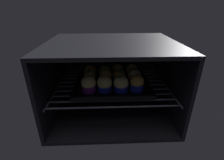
{
  "coord_description": "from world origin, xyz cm",
  "views": [
    {
      "loc": [
        -3.01,
        -51.01,
        50.74
      ],
      "look_at": [
        0.0,
        21.01,
        17.14
      ],
      "focal_mm": 26.11,
      "sensor_mm": 36.0,
      "label": 1
    }
  ],
  "objects_px": {
    "muffin_row0_col3": "(137,83)",
    "muffin_row1_col0": "(90,78)",
    "muffin_row1_col2": "(119,77)",
    "muffin_row2_col3": "(132,71)",
    "muffin_row2_col0": "(90,72)",
    "muffin_row0_col0": "(89,84)",
    "baking_tray": "(112,84)",
    "muffin_row2_col2": "(118,71)",
    "muffin_row1_col3": "(134,77)",
    "muffin_row0_col1": "(105,84)",
    "muffin_row0_col2": "(121,84)",
    "muffin_row1_col1": "(105,77)",
    "muffin_row2_col1": "(105,72)"
  },
  "relations": [
    {
      "from": "muffin_row2_col0",
      "to": "baking_tray",
      "type": "bearing_deg",
      "value": -32.55
    },
    {
      "from": "baking_tray",
      "to": "muffin_row0_col1",
      "type": "bearing_deg",
      "value": -117.68
    },
    {
      "from": "muffin_row1_col0",
      "to": "muffin_row1_col1",
      "type": "relative_size",
      "value": 0.9
    },
    {
      "from": "muffin_row0_col3",
      "to": "muffin_row2_col0",
      "type": "distance_m",
      "value": 0.26
    },
    {
      "from": "muffin_row0_col2",
      "to": "muffin_row1_col0",
      "type": "xyz_separation_m",
      "value": [
        -0.14,
        0.08,
        -0.0
      ]
    },
    {
      "from": "muffin_row0_col0",
      "to": "muffin_row0_col2",
      "type": "distance_m",
      "value": 0.14
    },
    {
      "from": "muffin_row1_col1",
      "to": "muffin_row2_col2",
      "type": "distance_m",
      "value": 0.1
    },
    {
      "from": "muffin_row1_col0",
      "to": "muffin_row2_col0",
      "type": "xyz_separation_m",
      "value": [
        -0.0,
        0.07,
        0.0
      ]
    },
    {
      "from": "muffin_row1_col3",
      "to": "muffin_row1_col2",
      "type": "bearing_deg",
      "value": -179.32
    },
    {
      "from": "muffin_row0_col0",
      "to": "muffin_row0_col1",
      "type": "distance_m",
      "value": 0.07
    },
    {
      "from": "baking_tray",
      "to": "muffin_row2_col0",
      "type": "relative_size",
      "value": 4.67
    },
    {
      "from": "muffin_row1_col3",
      "to": "muffin_row1_col1",
      "type": "bearing_deg",
      "value": 179.82
    },
    {
      "from": "muffin_row0_col0",
      "to": "muffin_row2_col3",
      "type": "xyz_separation_m",
      "value": [
        0.21,
        0.14,
        0.0
      ]
    },
    {
      "from": "muffin_row0_col1",
      "to": "muffin_row0_col3",
      "type": "distance_m",
      "value": 0.14
    },
    {
      "from": "muffin_row0_col3",
      "to": "baking_tray",
      "type": "bearing_deg",
      "value": 146.44
    },
    {
      "from": "muffin_row1_col1",
      "to": "muffin_row1_col2",
      "type": "bearing_deg",
      "value": -1.16
    },
    {
      "from": "muffin_row0_col3",
      "to": "muffin_row1_col0",
      "type": "height_order",
      "value": "muffin_row0_col3"
    },
    {
      "from": "muffin_row1_col0",
      "to": "muffin_row2_col2",
      "type": "xyz_separation_m",
      "value": [
        0.14,
        0.07,
        0.0
      ]
    },
    {
      "from": "muffin_row2_col1",
      "to": "baking_tray",
      "type": "bearing_deg",
      "value": -64.38
    },
    {
      "from": "baking_tray",
      "to": "muffin_row2_col3",
      "type": "bearing_deg",
      "value": 33.66
    },
    {
      "from": "muffin_row0_col0",
      "to": "muffin_row2_col1",
      "type": "height_order",
      "value": "same"
    },
    {
      "from": "muffin_row0_col2",
      "to": "muffin_row2_col1",
      "type": "height_order",
      "value": "muffin_row2_col1"
    },
    {
      "from": "muffin_row0_col0",
      "to": "muffin_row0_col3",
      "type": "xyz_separation_m",
      "value": [
        0.22,
        -0.0,
        0.0
      ]
    },
    {
      "from": "muffin_row0_col1",
      "to": "muffin_row0_col2",
      "type": "distance_m",
      "value": 0.07
    },
    {
      "from": "baking_tray",
      "to": "muffin_row0_col1",
      "type": "relative_size",
      "value": 4.91
    },
    {
      "from": "baking_tray",
      "to": "muffin_row0_col1",
      "type": "xyz_separation_m",
      "value": [
        -0.04,
        -0.07,
        0.04
      ]
    },
    {
      "from": "muffin_row0_col3",
      "to": "muffin_row1_col0",
      "type": "distance_m",
      "value": 0.23
    },
    {
      "from": "baking_tray",
      "to": "muffin_row0_col0",
      "type": "bearing_deg",
      "value": -146.58
    },
    {
      "from": "muffin_row0_col1",
      "to": "muffin_row1_col3",
      "type": "xyz_separation_m",
      "value": [
        0.15,
        0.07,
        0.0
      ]
    },
    {
      "from": "baking_tray",
      "to": "muffin_row2_col2",
      "type": "height_order",
      "value": "muffin_row2_col2"
    },
    {
      "from": "muffin_row1_col2",
      "to": "muffin_row2_col0",
      "type": "height_order",
      "value": "muffin_row1_col2"
    },
    {
      "from": "muffin_row0_col1",
      "to": "muffin_row0_col2",
      "type": "height_order",
      "value": "muffin_row0_col2"
    },
    {
      "from": "muffin_row0_col1",
      "to": "muffin_row2_col2",
      "type": "height_order",
      "value": "muffin_row2_col2"
    },
    {
      "from": "muffin_row0_col2",
      "to": "muffin_row1_col2",
      "type": "distance_m",
      "value": 0.08
    },
    {
      "from": "muffin_row1_col2",
      "to": "muffin_row2_col2",
      "type": "bearing_deg",
      "value": 90.46
    },
    {
      "from": "muffin_row2_col0",
      "to": "muffin_row1_col2",
      "type": "bearing_deg",
      "value": -25.87
    },
    {
      "from": "muffin_row1_col2",
      "to": "muffin_row0_col0",
      "type": "bearing_deg",
      "value": -153.36
    },
    {
      "from": "muffin_row0_col2",
      "to": "baking_tray",
      "type": "bearing_deg",
      "value": 116.22
    },
    {
      "from": "muffin_row2_col2",
      "to": "muffin_row2_col3",
      "type": "bearing_deg",
      "value": -2.1
    },
    {
      "from": "muffin_row2_col2",
      "to": "muffin_row1_col2",
      "type": "bearing_deg",
      "value": -89.54
    },
    {
      "from": "muffin_row1_col2",
      "to": "muffin_row2_col3",
      "type": "distance_m",
      "value": 0.1
    },
    {
      "from": "muffin_row1_col1",
      "to": "muffin_row2_col2",
      "type": "height_order",
      "value": "muffin_row1_col1"
    },
    {
      "from": "muffin_row1_col2",
      "to": "muffin_row0_col1",
      "type": "bearing_deg",
      "value": -135.46
    },
    {
      "from": "muffin_row1_col1",
      "to": "muffin_row1_col2",
      "type": "height_order",
      "value": "same"
    },
    {
      "from": "muffin_row1_col2",
      "to": "muffin_row2_col3",
      "type": "relative_size",
      "value": 1.05
    },
    {
      "from": "muffin_row1_col3",
      "to": "baking_tray",
      "type": "bearing_deg",
      "value": -179.41
    },
    {
      "from": "muffin_row0_col3",
      "to": "muffin_row2_col3",
      "type": "relative_size",
      "value": 0.99
    },
    {
      "from": "muffin_row0_col1",
      "to": "baking_tray",
      "type": "bearing_deg",
      "value": 62.32
    },
    {
      "from": "muffin_row0_col3",
      "to": "muffin_row1_col3",
      "type": "distance_m",
      "value": 0.07
    },
    {
      "from": "muffin_row0_col1",
      "to": "muffin_row0_col3",
      "type": "xyz_separation_m",
      "value": [
        0.14,
        -0.0,
        0.0
      ]
    }
  ]
}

